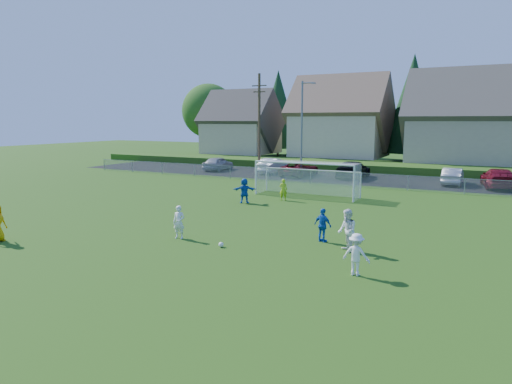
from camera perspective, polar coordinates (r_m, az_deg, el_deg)
ground at (r=19.31m, az=-11.10°, el=-7.40°), size 160.00×160.00×0.00m
asphalt_lot at (r=43.85m, az=11.83°, el=1.72°), size 60.00×60.00×0.00m
grass_embankment at (r=51.03m, az=14.13°, el=3.08°), size 70.00×6.00×0.80m
soccer_ball at (r=19.72m, az=-4.39°, el=-6.58°), size 0.22×0.22×0.22m
player_white_a at (r=21.23m, az=-9.61°, el=-3.74°), size 0.61×0.46×1.53m
player_white_b at (r=19.17m, az=11.31°, el=-4.77°), size 1.04×1.10×1.79m
player_white_c at (r=16.43m, az=12.42°, el=-7.63°), size 1.01×0.63×1.50m
player_blue_a at (r=20.57m, az=8.35°, el=-4.13°), size 0.96×0.62×1.52m
player_blue_b at (r=29.91m, az=-1.46°, el=0.18°), size 1.57×1.13×1.64m
goalkeeper at (r=30.92m, az=3.43°, el=0.29°), size 0.63×0.54×1.47m
car_a at (r=49.69m, az=-4.77°, el=3.57°), size 1.88×4.44×1.50m
car_b at (r=46.93m, az=2.12°, el=3.31°), size 1.69×4.70×1.54m
car_c at (r=44.57m, az=5.46°, el=2.87°), size 2.79×5.17×1.38m
car_d at (r=43.88m, az=12.01°, el=2.75°), size 2.29×5.50×1.59m
car_f at (r=41.95m, az=23.37°, el=1.82°), size 1.50×4.30×1.42m
car_g at (r=41.35m, az=28.04°, el=1.53°), size 2.91×5.70×1.58m
soccer_goal at (r=32.85m, az=6.49°, el=2.33°), size 7.42×1.90×2.50m
chainlink_fence at (r=38.54m, az=9.64°, el=1.74°), size 52.06×0.06×1.20m
streetlight at (r=43.52m, az=5.79°, el=8.19°), size 1.38×0.18×9.00m
utility_pole at (r=46.52m, az=0.40°, el=8.66°), size 1.60×0.26×10.00m
houses_row at (r=57.74m, az=18.09°, el=10.45°), size 53.90×11.45×13.27m
tree_row at (r=64.07m, az=18.18°, el=9.88°), size 65.98×12.36×13.80m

